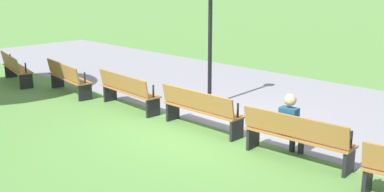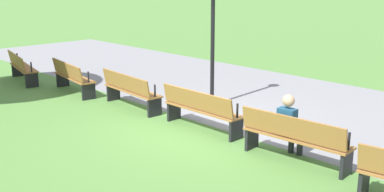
% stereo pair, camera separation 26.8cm
% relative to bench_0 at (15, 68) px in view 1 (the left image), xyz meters
% --- Properties ---
extents(ground_plane, '(120.00, 120.00, 0.00)m').
position_rel_bench_0_xyz_m(ground_plane, '(7.16, 0.80, -0.48)').
color(ground_plane, '#54843D').
extents(path_paving, '(28.80, 5.85, 0.01)m').
position_rel_bench_0_xyz_m(path_paving, '(7.16, 4.00, -0.48)').
color(path_paving, gray).
rests_on(path_paving, ground).
extents(bench_0, '(2.05, 0.87, 0.89)m').
position_rel_bench_0_xyz_m(bench_0, '(0.00, 0.00, 0.00)').
color(bench_0, '#996633').
rests_on(bench_0, ground).
extents(bench_1, '(2.05, 0.74, 0.89)m').
position_rel_bench_0_xyz_m(bench_1, '(2.37, 0.41, 0.00)').
color(bench_1, '#996633').
rests_on(bench_1, ground).
extents(bench_2, '(2.03, 0.61, 0.89)m').
position_rel_bench_0_xyz_m(bench_2, '(4.76, 0.65, 0.00)').
color(bench_2, '#996633').
rests_on(bench_2, ground).
extents(bench_3, '(2.00, 0.47, 0.89)m').
position_rel_bench_0_xyz_m(bench_3, '(7.16, 0.73, 0.00)').
color(bench_3, '#996633').
rests_on(bench_3, ground).
extents(bench_4, '(2.03, 0.61, 0.89)m').
position_rel_bench_0_xyz_m(bench_4, '(9.57, 0.65, 0.00)').
color(bench_4, '#996633').
rests_on(bench_4, ground).
extents(person_seated, '(0.35, 0.53, 1.20)m').
position_rel_bench_0_xyz_m(person_seated, '(9.36, 0.78, 0.16)').
color(person_seated, navy).
rests_on(person_seated, ground).
extents(lamp_post, '(0.32, 0.32, 3.77)m').
position_rel_bench_0_xyz_m(lamp_post, '(5.96, 2.33, 2.17)').
color(lamp_post, black).
rests_on(lamp_post, ground).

